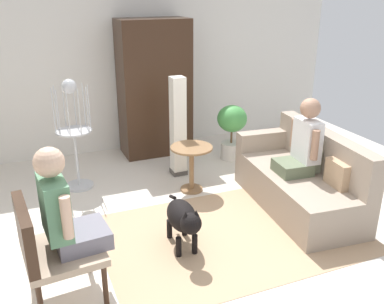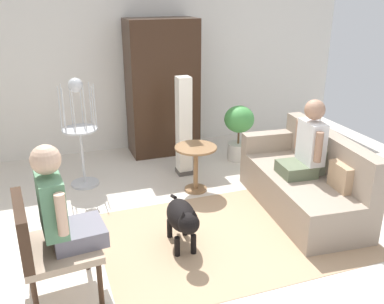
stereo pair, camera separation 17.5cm
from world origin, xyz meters
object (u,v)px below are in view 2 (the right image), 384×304
at_px(bird_cage_stand, 80,129).
at_px(column_lamp, 184,127).
at_px(person_on_couch, 307,144).
at_px(round_end_table, 196,161).
at_px(armoire_cabinet, 162,88).
at_px(person_on_armchair, 60,207).
at_px(potted_plant, 239,127).
at_px(couch, 305,182).
at_px(armchair, 43,242).
at_px(dog, 182,218).

relative_size(bird_cage_stand, column_lamp, 1.04).
xyz_separation_m(person_on_couch, round_end_table, (-0.99, 0.87, -0.40)).
bearing_deg(armoire_cabinet, round_end_table, -90.50).
relative_size(person_on_couch, armoire_cabinet, 0.43).
bearing_deg(person_on_couch, round_end_table, 138.63).
distance_m(person_on_couch, column_lamp, 1.72).
bearing_deg(person_on_armchair, person_on_couch, 12.75).
bearing_deg(potted_plant, round_end_table, -141.10).
bearing_deg(couch, person_on_couch, -146.10).
bearing_deg(bird_cage_stand, armoire_cabinet, 32.51).
xyz_separation_m(armchair, potted_plant, (2.79, 2.26, -0.04)).
distance_m(couch, armoire_cabinet, 2.64).
relative_size(armchair, round_end_table, 1.54).
height_order(person_on_couch, bird_cage_stand, bird_cage_stand).
distance_m(person_on_armchair, column_lamp, 2.65).
bearing_deg(dog, couch, 11.38).
height_order(dog, bird_cage_stand, bird_cage_stand).
bearing_deg(column_lamp, potted_plant, 13.47).
bearing_deg(potted_plant, column_lamp, -166.53).
distance_m(person_on_armchair, dog, 1.25).
relative_size(armchair, bird_cage_stand, 0.65).
xyz_separation_m(dog, potted_plant, (1.53, 1.94, 0.16)).
bearing_deg(person_on_armchair, couch, 13.08).
distance_m(bird_cage_stand, potted_plant, 2.28).
distance_m(couch, person_on_couch, 0.48).
xyz_separation_m(couch, bird_cage_stand, (-2.33, 1.49, 0.44)).
height_order(couch, person_on_couch, person_on_couch).
relative_size(dog, bird_cage_stand, 0.58).
distance_m(round_end_table, dog, 1.30).
xyz_separation_m(person_on_couch, potted_plant, (-0.03, 1.64, -0.30)).
bearing_deg(round_end_table, armchair, -140.90).
height_order(potted_plant, column_lamp, column_lamp).
xyz_separation_m(person_on_armchair, column_lamp, (1.71, 2.03, -0.15)).
height_order(armchair, armoire_cabinet, armoire_cabinet).
relative_size(armchair, person_on_armchair, 1.06).
bearing_deg(round_end_table, person_on_couch, -41.37).
distance_m(person_on_couch, potted_plant, 1.67).
distance_m(column_lamp, armoire_cabinet, 1.00).
bearing_deg(round_end_table, potted_plant, 38.90).
bearing_deg(dog, column_lamp, 70.77).
bearing_deg(column_lamp, bird_cage_stand, 175.83).
distance_m(round_end_table, armoire_cabinet, 1.61).
bearing_deg(bird_cage_stand, person_on_couch, -33.49).
height_order(person_on_couch, armoire_cabinet, armoire_cabinet).
bearing_deg(armchair, person_on_couch, 12.33).
bearing_deg(person_on_couch, dog, -169.25).
relative_size(person_on_couch, potted_plant, 1.04).
bearing_deg(round_end_table, armoire_cabinet, 89.50).
bearing_deg(potted_plant, bird_cage_stand, -176.85).
height_order(armchair, person_on_armchair, person_on_armchair).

